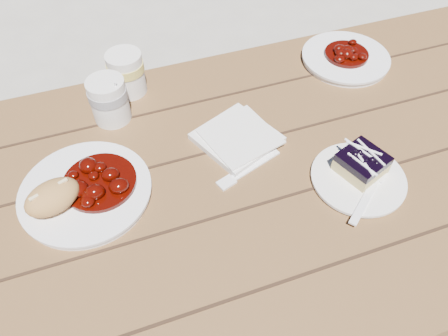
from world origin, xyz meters
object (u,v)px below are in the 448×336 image
object	(u,v)px
dessert_plate	(358,179)
blueberry_cake	(362,163)
picnic_table	(200,231)
second_plate	(345,59)
coffee_cup	(109,100)
main_plate	(86,192)
second_cup	(127,73)
bread_roll	(52,197)

from	to	relation	value
dessert_plate	blueberry_cake	xyz separation A→B (m)	(0.01, 0.01, 0.03)
picnic_table	second_plate	world-z (taller)	second_plate
picnic_table	coffee_cup	distance (m)	0.35
main_plate	coffee_cup	bearing A→B (deg)	66.24
picnic_table	main_plate	size ratio (longest dim) A/B	8.07
coffee_cup	second_cup	world-z (taller)	same
second_plate	blueberry_cake	bearing A→B (deg)	-115.57
picnic_table	bread_roll	bearing A→B (deg)	172.62
bread_roll	second_plate	world-z (taller)	bread_roll
picnic_table	main_plate	world-z (taller)	main_plate
bread_roll	dessert_plate	xyz separation A→B (m)	(0.57, -0.12, -0.04)
bread_roll	second_plate	xyz separation A→B (m)	(0.74, 0.23, -0.03)
main_plate	coffee_cup	size ratio (longest dim) A/B	2.42
main_plate	bread_roll	xyz separation A→B (m)	(-0.05, -0.02, 0.03)
picnic_table	second_plate	size ratio (longest dim) A/B	9.21
coffee_cup	second_cup	distance (m)	0.10
picnic_table	coffee_cup	size ratio (longest dim) A/B	19.51
bread_roll	blueberry_cake	distance (m)	0.59
bread_roll	second_plate	size ratio (longest dim) A/B	0.48
dessert_plate	second_cup	xyz separation A→B (m)	(-0.37, 0.43, 0.05)
blueberry_cake	main_plate	bearing A→B (deg)	145.81
coffee_cup	blueberry_cake	bearing A→B (deg)	-37.05
dessert_plate	second_plate	bearing A→B (deg)	64.06
blueberry_cake	second_plate	size ratio (longest dim) A/B	0.48
main_plate	bread_roll	world-z (taller)	bread_roll
dessert_plate	coffee_cup	bearing A→B (deg)	141.07
bread_roll	dessert_plate	world-z (taller)	bread_roll
bread_roll	second_plate	bearing A→B (deg)	17.27
picnic_table	bread_roll	xyz separation A→B (m)	(-0.26, 0.03, 0.20)
second_cup	coffee_cup	bearing A→B (deg)	-124.10
bread_roll	main_plate	bearing A→B (deg)	19.98
coffee_cup	bread_roll	bearing A→B (deg)	-123.02
picnic_table	second_plate	distance (m)	0.58
second_cup	second_plate	bearing A→B (deg)	-7.28
dessert_plate	second_plate	size ratio (longest dim) A/B	0.84
dessert_plate	second_cup	size ratio (longest dim) A/B	1.77
main_plate	blueberry_cake	bearing A→B (deg)	-13.88
main_plate	dessert_plate	world-z (taller)	main_plate
blueberry_cake	second_plate	bearing A→B (deg)	44.12
main_plate	bread_roll	distance (m)	0.07
bread_roll	blueberry_cake	size ratio (longest dim) A/B	0.99
main_plate	second_cup	world-z (taller)	second_cup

